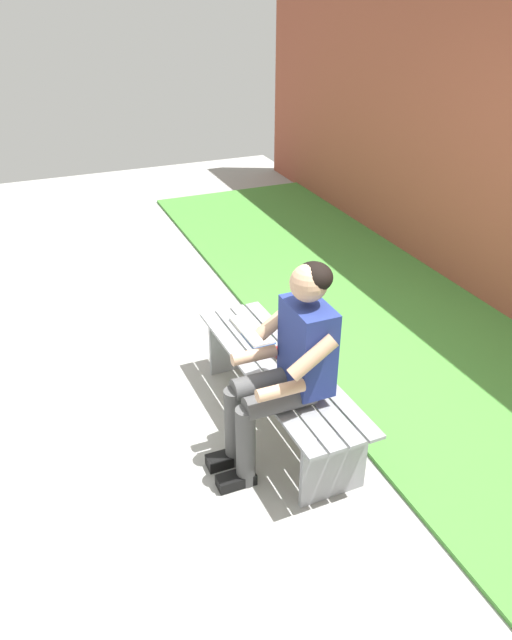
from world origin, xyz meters
name	(u,v)px	position (x,y,z in m)	size (l,w,h in m)	color
ground_plane	(93,371)	(1.08, 1.00, -0.02)	(10.00, 7.00, 0.04)	#9E9E99
grass_strip	(455,373)	(0.00, -1.40, 0.01)	(9.00, 2.06, 0.03)	#478C38
bench_near	(278,380)	(0.00, 0.00, 0.34)	(1.62, 0.49, 0.45)	gray
person_seated	(287,363)	(-0.32, 0.10, 0.69)	(0.50, 0.69, 1.25)	navy
apple	(279,352)	(0.08, -0.04, 0.49)	(0.08, 0.08, 0.08)	red
book_open	(251,330)	(0.43, 0.00, 0.46)	(0.42, 0.17, 0.02)	white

